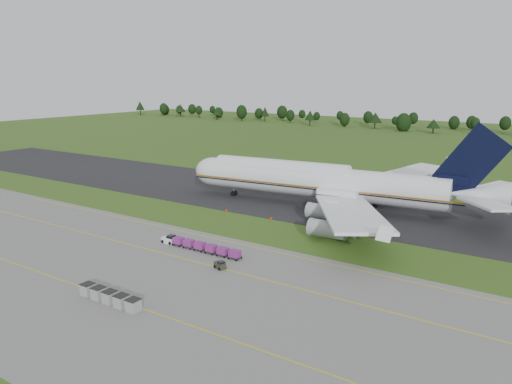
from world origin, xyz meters
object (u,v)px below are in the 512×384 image
Objects in this scene: edge_markers at (295,223)px; aircraft at (325,182)px; utility_cart at (220,266)px; baggage_train at (199,246)px; uld_row at (110,297)px.

aircraft is at bearing 95.08° from edge_markers.
utility_cart is 0.06× the size of edge_markers.
baggage_train is 1.60× the size of uld_row.
aircraft reaches higher than baggage_train.
aircraft is 2.09× the size of edge_markers.
baggage_train is 25.57m from edge_markers.
aircraft is 35.96× the size of utility_cart.
baggage_train is 24.39m from uld_row.
uld_row reaches higher than baggage_train.
uld_row reaches higher than utility_cart.
uld_row is (-1.55, -66.09, -5.46)m from aircraft.
aircraft is 66.33m from uld_row.
baggage_train is at bearing -97.19° from aircraft.
uld_row reaches higher than edge_markers.
utility_cart is at bearing -29.66° from baggage_train.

